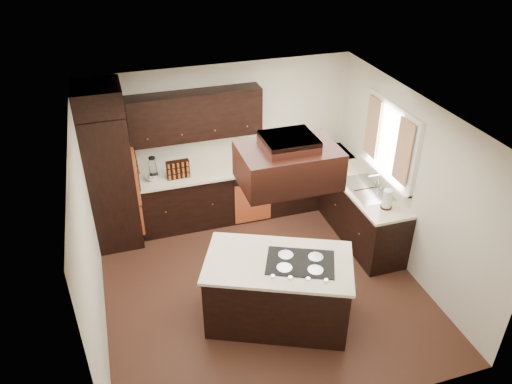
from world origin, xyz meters
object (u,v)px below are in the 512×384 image
oven_column (111,180)px  island (278,291)px  range_hood (288,165)px  spice_rack (178,169)px

oven_column → island: bearing=-52.7°
island → range_hood: (0.10, 0.08, 1.72)m
oven_column → range_hood: size_ratio=2.02×
island → range_hood: range_hood is taller
oven_column → island: oven_column is taller
island → spice_rack: size_ratio=4.85×
spice_rack → range_hood: bearing=-70.0°
range_hood → spice_rack: bearing=111.5°
oven_column → spice_rack: (0.98, 0.00, 0.01)m
island → spice_rack: bearing=132.7°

